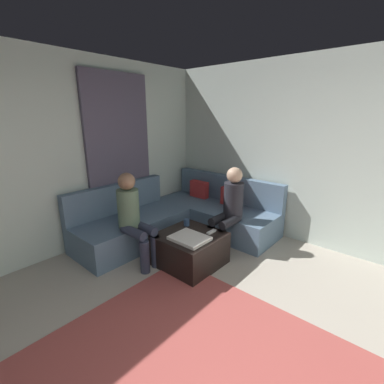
{
  "coord_description": "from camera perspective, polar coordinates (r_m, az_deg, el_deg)",
  "views": [
    {
      "loc": [
        0.73,
        -1.09,
        1.9
      ],
      "look_at": [
        -1.63,
        1.63,
        0.85
      ],
      "focal_mm": 24.92,
      "sensor_mm": 36.0,
      "label": 1
    }
  ],
  "objects": [
    {
      "name": "wall_back",
      "position": [
        4.13,
        30.61,
        6.35
      ],
      "size": [
        6.0,
        0.12,
        2.7
      ],
      "primitive_type": "cube",
      "color": "silver",
      "rests_on": "ground_plane"
    },
    {
      "name": "ottoman",
      "position": [
        3.56,
        -0.44,
        -12.07
      ],
      "size": [
        0.76,
        0.76,
        0.42
      ],
      "primitive_type": "cube",
      "color": "black",
      "rests_on": "ground_plane"
    },
    {
      "name": "person_on_couch_back",
      "position": [
        3.79,
        8.02,
        -3.04
      ],
      "size": [
        0.3,
        0.6,
        1.2
      ],
      "rotation": [
        0.0,
        0.0,
        3.14
      ],
      "color": "black",
      "rests_on": "ground_plane"
    },
    {
      "name": "game_remote",
      "position": [
        3.51,
        4.18,
        -8.49
      ],
      "size": [
        0.05,
        0.15,
        0.02
      ],
      "primitive_type": "cube",
      "color": "white",
      "rests_on": "ottoman"
    },
    {
      "name": "coffee_mug",
      "position": [
        3.7,
        -1.16,
        -6.5
      ],
      "size": [
        0.08,
        0.08,
        0.1
      ],
      "primitive_type": "cylinder",
      "color": "#334C72",
      "rests_on": "ottoman"
    },
    {
      "name": "wall_left",
      "position": [
        3.87,
        -32.3,
        5.57
      ],
      "size": [
        0.12,
        6.0,
        2.7
      ],
      "primitive_type": "cube",
      "color": "silver",
      "rests_on": "ground_plane"
    },
    {
      "name": "area_rug",
      "position": [
        2.43,
        2.15,
        -35.22
      ],
      "size": [
        2.6,
        2.2,
        0.01
      ],
      "primitive_type": "cube",
      "color": "#AD4C47",
      "rests_on": "ground_plane"
    },
    {
      "name": "curtain_panel",
      "position": [
        4.35,
        -15.18,
        7.1
      ],
      "size": [
        0.06,
        1.1,
        2.5
      ],
      "primitive_type": "cube",
      "color": "#595166",
      "rests_on": "ground_plane"
    },
    {
      "name": "folded_blanket",
      "position": [
        3.32,
        -0.53,
        -9.86
      ],
      "size": [
        0.44,
        0.36,
        0.04
      ],
      "primitive_type": "cube",
      "color": "white",
      "rests_on": "ottoman"
    },
    {
      "name": "person_on_couch_side",
      "position": [
        3.51,
        -12.44,
        -4.88
      ],
      "size": [
        0.6,
        0.3,
        1.2
      ],
      "rotation": [
        0.0,
        0.0,
        -1.57
      ],
      "color": "#2D3347",
      "rests_on": "ground_plane"
    },
    {
      "name": "sectional_couch",
      "position": [
        4.4,
        -2.32,
        -5.36
      ],
      "size": [
        2.1,
        2.55,
        0.87
      ],
      "color": "slate",
      "rests_on": "ground_plane"
    }
  ]
}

